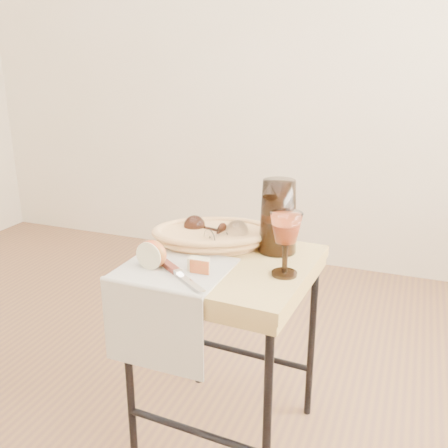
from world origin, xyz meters
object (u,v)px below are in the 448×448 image
at_px(goblet_lying_b, 226,234).
at_px(wine_goblet, 285,244).
at_px(goblet_lying_a, 206,228).
at_px(table_knife, 180,274).
at_px(side_table, 226,352).
at_px(tea_towel, 174,269).
at_px(bread_basket, 213,237).
at_px(pitcher, 278,216).
at_px(apple_half, 153,253).

height_order(goblet_lying_b, wine_goblet, wine_goblet).
height_order(goblet_lying_a, table_knife, goblet_lying_a).
height_order(side_table, tea_towel, tea_towel).
bearing_deg(goblet_lying_b, goblet_lying_a, 99.86).
xyz_separation_m(bread_basket, table_knife, (0.01, -0.27, -0.01)).
bearing_deg(table_knife, wine_goblet, 62.33).
distance_m(goblet_lying_a, wine_goblet, 0.35).
bearing_deg(bread_basket, wine_goblet, -50.94).
height_order(side_table, bread_basket, bread_basket).
bearing_deg(side_table, goblet_lying_a, 134.08).
bearing_deg(pitcher, goblet_lying_a, 163.68).
distance_m(side_table, table_knife, 0.38).
height_order(side_table, goblet_lying_a, goblet_lying_a).
height_order(tea_towel, goblet_lying_b, goblet_lying_b).
relative_size(bread_basket, wine_goblet, 1.87).
distance_m(side_table, wine_goblet, 0.45).
relative_size(wine_goblet, table_knife, 0.84).
bearing_deg(apple_half, goblet_lying_a, 82.67).
distance_m(bread_basket, goblet_lying_b, 0.06).
bearing_deg(goblet_lying_b, apple_half, -179.21).
bearing_deg(wine_goblet, side_table, 167.66).
bearing_deg(pitcher, bread_basket, 168.11).
height_order(tea_towel, table_knife, table_knife).
bearing_deg(table_knife, goblet_lying_b, 118.04).
xyz_separation_m(bread_basket, pitcher, (0.21, 0.02, 0.09)).
bearing_deg(goblet_lying_a, goblet_lying_b, 166.71).
height_order(tea_towel, apple_half, apple_half).
distance_m(pitcher, apple_half, 0.39).
bearing_deg(pitcher, apple_half, -156.60).
distance_m(wine_goblet, table_knife, 0.30).
bearing_deg(pitcher, side_table, -151.48).
distance_m(goblet_lying_a, pitcher, 0.24).
height_order(bread_basket, pitcher, pitcher).
xyz_separation_m(bread_basket, goblet_lying_b, (0.05, -0.02, 0.02)).
bearing_deg(bread_basket, tea_towel, -119.96).
bearing_deg(side_table, table_knife, -113.26).
xyz_separation_m(wine_goblet, table_knife, (-0.26, -0.13, -0.08)).
distance_m(side_table, goblet_lying_a, 0.40).
xyz_separation_m(bread_basket, goblet_lying_a, (-0.03, 0.02, 0.02)).
distance_m(goblet_lying_b, table_knife, 0.26).
bearing_deg(side_table, wine_goblet, -12.34).
relative_size(goblet_lying_a, apple_half, 1.33).
height_order(side_table, table_knife, table_knife).
height_order(goblet_lying_a, apple_half, apple_half).
relative_size(side_table, tea_towel, 2.10).
distance_m(side_table, apple_half, 0.42).
bearing_deg(wine_goblet, bread_basket, 151.91).
bearing_deg(bread_basket, goblet_lying_b, -44.64).
distance_m(side_table, tea_towel, 0.36).
relative_size(goblet_lying_b, pitcher, 0.45).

